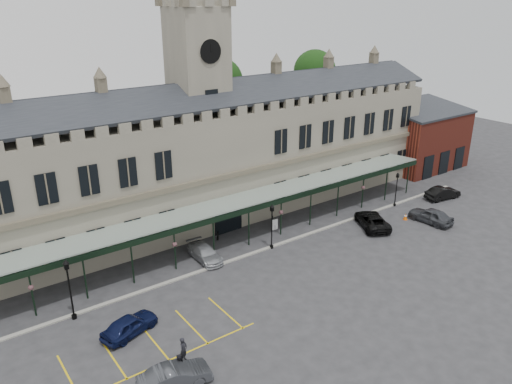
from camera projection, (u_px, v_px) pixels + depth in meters
ground at (296, 276)px, 43.80m from camera, size 140.00×140.00×0.00m
station_building at (202, 161)px, 53.45m from camera, size 60.00×10.36×17.30m
clock_tower at (199, 99)px, 51.09m from camera, size 5.60×5.60×24.80m
canopy at (247, 222)px, 48.56m from camera, size 50.00×4.10×4.30m
brick_annex at (422, 138)px, 70.59m from camera, size 12.40×8.36×9.23m
kerb at (259, 251)px, 47.93m from camera, size 60.00×0.40×0.12m
parking_markings at (157, 345)px, 35.05m from camera, size 16.00×6.00×0.01m
tree_behind_mid at (219, 83)px, 62.36m from camera, size 6.00×6.00×16.00m
tree_behind_right at (315, 72)px, 71.07m from camera, size 6.00×6.00×16.00m
lamp_post_left at (69, 284)px, 36.89m from camera, size 0.48×0.48×5.09m
lamp_post_mid at (272, 222)px, 47.62m from camera, size 0.44×0.44×4.64m
lamp_post_right at (397, 186)px, 57.51m from camera, size 0.39×0.39×4.17m
traffic_cone at (405, 217)px, 54.70m from camera, size 0.44×0.44×0.70m
sign_board at (275, 225)px, 52.27m from camera, size 0.69×0.11×1.18m
bollard_left at (218, 236)px, 50.05m from camera, size 0.17×0.17×0.95m
bollard_right at (272, 219)px, 53.87m from camera, size 0.15×0.15×0.83m
car_left_a at (129, 325)px, 36.01m from camera, size 4.70×2.98×1.49m
car_left_b at (175, 377)px, 31.08m from camera, size 4.82×2.31×1.52m
car_taxi at (205, 253)px, 46.26m from camera, size 2.02×4.64×1.33m
car_van at (372, 220)px, 52.84m from camera, size 4.77×6.04×1.53m
car_right_a at (431, 215)px, 53.87m from camera, size 2.37×4.97×1.64m
car_right_b at (443, 193)px, 60.22m from camera, size 4.75×2.29×1.50m
person_a at (183, 350)px, 33.24m from camera, size 0.80×0.74×1.83m
person_b at (179, 366)px, 31.85m from camera, size 0.95×0.81×1.69m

